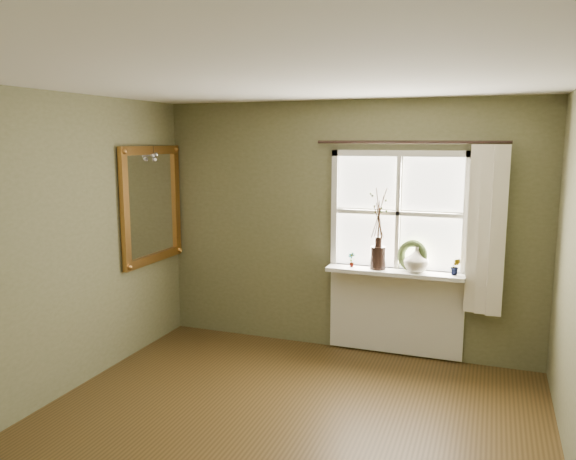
# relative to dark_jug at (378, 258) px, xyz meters

# --- Properties ---
(floor) EXTENTS (4.50, 4.50, 0.00)m
(floor) POSITION_rel_dark_jug_xyz_m (-0.38, -2.12, -1.03)
(floor) COLOR #433015
(floor) RESTS_ON ground
(ceiling) EXTENTS (4.50, 4.50, 0.00)m
(ceiling) POSITION_rel_dark_jug_xyz_m (-0.38, -2.12, 1.57)
(ceiling) COLOR silver
(ceiling) RESTS_ON ground
(wall_back) EXTENTS (4.00, 0.10, 2.60)m
(wall_back) POSITION_rel_dark_jug_xyz_m (-0.38, 0.18, 0.27)
(wall_back) COLOR #646342
(wall_back) RESTS_ON ground
(wall_left) EXTENTS (0.10, 4.50, 2.60)m
(wall_left) POSITION_rel_dark_jug_xyz_m (-2.43, -2.12, 0.27)
(wall_left) COLOR #646342
(wall_left) RESTS_ON ground
(window_frame) EXTENTS (1.36, 0.06, 1.24)m
(window_frame) POSITION_rel_dark_jug_xyz_m (0.17, 0.11, 0.45)
(window_frame) COLOR silver
(window_frame) RESTS_ON wall_back
(window_sill) EXTENTS (1.36, 0.26, 0.04)m
(window_sill) POSITION_rel_dark_jug_xyz_m (0.17, 0.00, -0.13)
(window_sill) COLOR silver
(window_sill) RESTS_ON wall_back
(window_apron) EXTENTS (1.36, 0.04, 0.88)m
(window_apron) POSITION_rel_dark_jug_xyz_m (0.17, 0.11, -0.57)
(window_apron) COLOR silver
(window_apron) RESTS_ON ground
(dark_jug) EXTENTS (0.19, 0.19, 0.23)m
(dark_jug) POSITION_rel_dark_jug_xyz_m (0.00, 0.00, 0.00)
(dark_jug) COLOR black
(dark_jug) RESTS_ON window_sill
(cream_vase) EXTENTS (0.29, 0.29, 0.25)m
(cream_vase) POSITION_rel_dark_jug_xyz_m (0.38, 0.00, 0.01)
(cream_vase) COLOR beige
(cream_vase) RESTS_ON window_sill
(wreath) EXTENTS (0.34, 0.24, 0.32)m
(wreath) POSITION_rel_dark_jug_xyz_m (0.33, 0.04, 0.00)
(wreath) COLOR #2F3E1B
(wreath) RESTS_ON window_sill
(potted_plant_left) EXTENTS (0.09, 0.08, 0.15)m
(potted_plant_left) POSITION_rel_dark_jug_xyz_m (-0.27, 0.00, -0.04)
(potted_plant_left) COLOR #2F3E1B
(potted_plant_left) RESTS_ON window_sill
(potted_plant_right) EXTENTS (0.09, 0.07, 0.17)m
(potted_plant_right) POSITION_rel_dark_jug_xyz_m (0.75, 0.00, -0.03)
(potted_plant_right) COLOR #2F3E1B
(potted_plant_right) RESTS_ON window_sill
(curtain) EXTENTS (0.36, 0.12, 1.59)m
(curtain) POSITION_rel_dark_jug_xyz_m (1.01, 0.01, 0.33)
(curtain) COLOR #EDE5CE
(curtain) RESTS_ON wall_back
(curtain_rod) EXTENTS (1.84, 0.03, 0.03)m
(curtain_rod) POSITION_rel_dark_jug_xyz_m (0.27, 0.05, 1.15)
(curtain_rod) COLOR black
(curtain_rod) RESTS_ON wall_back
(gilt_mirror) EXTENTS (0.10, 1.04, 1.24)m
(gilt_mirror) POSITION_rel_dark_jug_xyz_m (-2.35, -0.42, 0.49)
(gilt_mirror) COLOR white
(gilt_mirror) RESTS_ON wall_left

